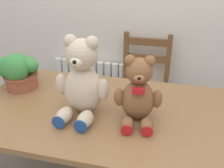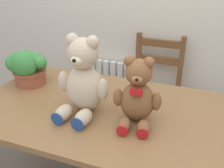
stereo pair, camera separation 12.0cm
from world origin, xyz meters
The scene contains 6 objects.
radiator centered at (-0.46, 1.35, 0.29)m, with size 0.69×0.10×0.65m.
dining_table centered at (0.00, 0.40, 0.67)m, with size 1.52×0.81×0.77m.
wooden_chair_behind centered at (0.07, 1.17, 0.47)m, with size 0.40×0.43×0.95m.
teddy_bear_left centered at (-0.14, 0.35, 0.94)m, with size 0.28×0.28×0.40m.
teddy_bear_right centered at (0.14, 0.35, 0.91)m, with size 0.23×0.24×0.33m.
potted_plant centered at (-0.62, 0.52, 0.89)m, with size 0.26×0.24×0.23m.
Camera 1 is at (0.27, -0.69, 1.47)m, focal length 40.00 mm.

